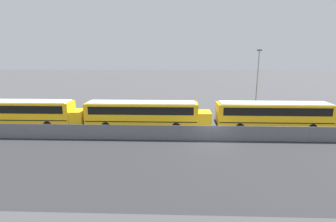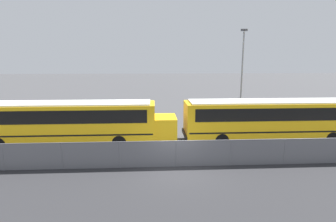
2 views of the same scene
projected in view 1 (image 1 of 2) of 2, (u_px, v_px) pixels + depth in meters
name	position (u px, v px, depth m)	size (l,w,h in m)	color
ground_plane	(212.00, 141.00, 25.47)	(200.00, 200.00, 0.00)	#424244
road_strip	(222.00, 167.00, 19.62)	(162.96, 12.00, 0.01)	#2B2B2D
fence	(212.00, 133.00, 25.30)	(129.03, 0.07, 1.51)	#9EA0A5
school_bus_2	(21.00, 111.00, 30.13)	(14.08, 2.51, 2.99)	yellow
school_bus_3	(145.00, 112.00, 29.47)	(14.08, 2.51, 2.99)	yellow
school_bus_4	(276.00, 113.00, 29.00)	(14.08, 2.51, 2.99)	yellow
light_pole	(257.00, 79.00, 35.91)	(0.60, 0.24, 8.74)	gray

